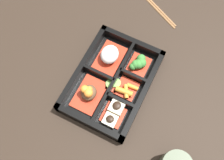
# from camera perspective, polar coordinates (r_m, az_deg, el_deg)

# --- Properties ---
(ground_plane) EXTENTS (3.00, 3.00, 0.00)m
(ground_plane) POSITION_cam_1_polar(r_m,az_deg,el_deg) (0.72, -0.00, -0.74)
(ground_plane) COLOR black
(bento_base) EXTENTS (0.27, 0.20, 0.01)m
(bento_base) POSITION_cam_1_polar(r_m,az_deg,el_deg) (0.72, -0.00, -0.60)
(bento_base) COLOR black
(bento_base) RESTS_ON ground_plane
(bento_rim) EXTENTS (0.27, 0.20, 0.04)m
(bento_rim) POSITION_cam_1_polar(r_m,az_deg,el_deg) (0.70, 0.17, -0.28)
(bento_rim) COLOR black
(bento_rim) RESTS_ON ground_plane
(bowl_stew) EXTENTS (0.10, 0.07, 0.05)m
(bowl_stew) POSITION_cam_1_polar(r_m,az_deg,el_deg) (0.68, -5.12, -2.79)
(bowl_stew) COLOR #B22D19
(bowl_stew) RESTS_ON bento_base
(bowl_rice) EXTENTS (0.10, 0.07, 0.05)m
(bowl_rice) POSITION_cam_1_polar(r_m,az_deg,el_deg) (0.72, -0.52, 5.37)
(bowl_rice) COLOR #B22D19
(bowl_rice) RESTS_ON bento_base
(bowl_tofu) EXTENTS (0.07, 0.05, 0.03)m
(bowl_tofu) POSITION_cam_1_polar(r_m,az_deg,el_deg) (0.67, 0.40, -7.18)
(bowl_tofu) COLOR #B22D19
(bowl_tofu) RESTS_ON bento_base
(bowl_carrots) EXTENTS (0.06, 0.06, 0.02)m
(bowl_carrots) POSITION_cam_1_polar(r_m,az_deg,el_deg) (0.70, 3.12, -2.23)
(bowl_carrots) COLOR #B22D19
(bowl_carrots) RESTS_ON bento_base
(bowl_greens) EXTENTS (0.07, 0.05, 0.03)m
(bowl_greens) POSITION_cam_1_polar(r_m,az_deg,el_deg) (0.72, 5.82, 3.60)
(bowl_greens) COLOR #B22D19
(bowl_greens) RESTS_ON bento_base
(bowl_pickles) EXTENTS (0.04, 0.04, 0.01)m
(bowl_pickles) POSITION_cam_1_polar(r_m,az_deg,el_deg) (0.70, 0.13, -1.03)
(bowl_pickles) COLOR #B22D19
(bowl_pickles) RESTS_ON bento_base
(chopsticks) EXTENTS (0.11, 0.19, 0.01)m
(chopsticks) POSITION_cam_1_polar(r_m,az_deg,el_deg) (0.86, 9.23, 15.83)
(chopsticks) COLOR brown
(chopsticks) RESTS_ON ground_plane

